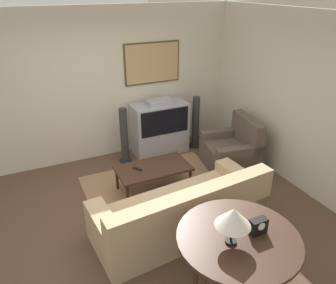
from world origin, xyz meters
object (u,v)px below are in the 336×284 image
(console_table, at_px, (238,242))
(mantel_clock, at_px, (258,226))
(speaker_tower_right, at_px, (195,123))
(speaker_tower_left, at_px, (124,137))
(armchair, at_px, (232,152))
(table_lamp, at_px, (233,218))
(tv, at_px, (160,128))
(coffee_table, at_px, (153,169))
(couch, at_px, (183,213))

(console_table, height_order, mantel_clock, mantel_clock)
(speaker_tower_right, bearing_deg, speaker_tower_left, 180.00)
(armchair, bearing_deg, speaker_tower_right, -160.25)
(console_table, xyz_separation_m, speaker_tower_left, (-0.10, 3.26, -0.23))
(console_table, height_order, table_lamp, table_lamp)
(tv, height_order, table_lamp, table_lamp)
(tv, bearing_deg, speaker_tower_right, -6.76)
(coffee_table, distance_m, table_lamp, 2.31)
(couch, distance_m, speaker_tower_right, 2.57)
(tv, xyz_separation_m, speaker_tower_right, (0.74, -0.09, -0.01))
(couch, height_order, speaker_tower_right, speaker_tower_right)
(tv, relative_size, speaker_tower_right, 1.03)
(couch, distance_m, table_lamp, 1.40)
(tv, relative_size, speaker_tower_left, 1.03)
(coffee_table, relative_size, console_table, 0.94)
(coffee_table, xyz_separation_m, speaker_tower_right, (1.38, 1.10, 0.11))
(table_lamp, height_order, mantel_clock, table_lamp)
(console_table, distance_m, speaker_tower_left, 3.27)
(armchair, height_order, table_lamp, table_lamp)
(tv, distance_m, table_lamp, 3.51)
(couch, distance_m, console_table, 1.20)
(table_lamp, relative_size, mantel_clock, 2.19)
(table_lamp, height_order, speaker_tower_right, table_lamp)
(armchair, xyz_separation_m, table_lamp, (-1.67, -2.29, 0.78))
(armchair, xyz_separation_m, speaker_tower_left, (-1.66, 1.00, 0.19))
(tv, xyz_separation_m, armchair, (0.92, -1.09, -0.21))
(tv, relative_size, coffee_table, 0.95)
(armchair, xyz_separation_m, mantel_clock, (-1.36, -2.29, 0.57))
(couch, relative_size, speaker_tower_right, 2.27)
(couch, height_order, coffee_table, couch)
(table_lamp, distance_m, mantel_clock, 0.38)
(console_table, xyz_separation_m, mantel_clock, (0.20, -0.03, 0.15))
(couch, bearing_deg, mantel_clock, 96.03)
(couch, relative_size, armchair, 2.32)
(mantel_clock, height_order, speaker_tower_left, speaker_tower_left)
(tv, relative_size, armchair, 1.05)
(console_table, height_order, speaker_tower_left, speaker_tower_left)
(armchair, bearing_deg, speaker_tower_left, -111.60)
(coffee_table, height_order, table_lamp, table_lamp)
(coffee_table, bearing_deg, tv, 61.87)
(console_table, distance_m, table_lamp, 0.38)
(coffee_table, relative_size, speaker_tower_left, 1.09)
(tv, bearing_deg, console_table, -100.76)
(coffee_table, bearing_deg, couch, -91.40)
(speaker_tower_left, bearing_deg, table_lamp, -90.24)
(table_lamp, distance_m, speaker_tower_left, 3.35)
(armchair, bearing_deg, tv, -130.31)
(armchair, xyz_separation_m, coffee_table, (-1.56, -0.10, 0.08))
(tv, bearing_deg, armchair, -49.88)
(console_table, bearing_deg, table_lamp, -165.42)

